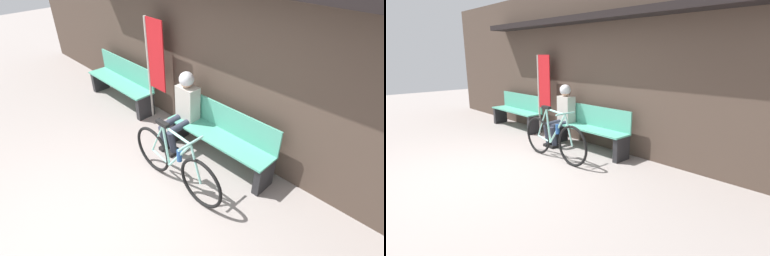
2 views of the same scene
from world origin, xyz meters
The scene contains 7 objects.
ground_plane centered at (0.00, 0.00, 0.00)m, with size 24.00×24.00×0.00m, color gray.
storefront_wall centered at (0.00, 2.33, 1.66)m, with size 12.00×0.56×3.20m.
park_bench_near centered at (0.21, 1.97, 0.41)m, with size 1.77×0.42×0.86m.
bicycle centered at (0.17, 1.11, 0.39)m, with size 1.66×0.40×0.94m.
person_seated centered at (-0.46, 1.85, 0.72)m, with size 0.34×0.63×1.25m.
park_bench_far centered at (-2.37, 1.97, 0.41)m, with size 1.71×0.42×0.86m.
banner_pole centered at (-1.37, 2.04, 1.13)m, with size 0.45×0.05×1.83m.
Camera 2 is at (4.17, -2.11, 1.84)m, focal length 28.00 mm.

